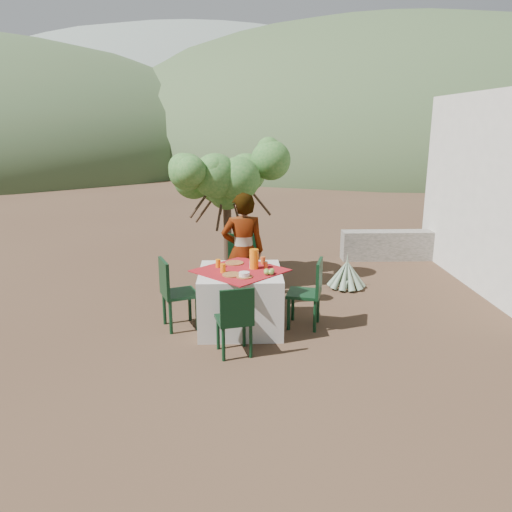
{
  "coord_description": "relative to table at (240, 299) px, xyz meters",
  "views": [
    {
      "loc": [
        0.37,
        -5.74,
        2.52
      ],
      "look_at": [
        0.57,
        0.59,
        0.83
      ],
      "focal_mm": 35.0,
      "sensor_mm": 36.0,
      "label": 1
    }
  ],
  "objects": [
    {
      "name": "table",
      "position": [
        0.0,
        0.0,
        0.0
      ],
      "size": [
        1.3,
        1.3,
        0.76
      ],
      "color": "beige",
      "rests_on": "ground"
    },
    {
      "name": "jar_right",
      "position": [
        0.3,
        0.26,
        0.43
      ],
      "size": [
        0.06,
        0.06,
        0.1
      ],
      "primitive_type": "cylinder",
      "color": "#C25622",
      "rests_on": "table"
    },
    {
      "name": "white_bowl",
      "position": [
        0.05,
        -0.29,
        0.42
      ],
      "size": [
        0.13,
        0.13,
        0.05
      ],
      "primitive_type": "cylinder",
      "color": "white",
      "rests_on": "bowl_plate"
    },
    {
      "name": "shrub_tree",
      "position": [
        -0.14,
        1.94,
        1.21
      ],
      "size": [
        1.71,
        1.68,
        2.01
      ],
      "color": "#3F2D1F",
      "rests_on": "ground"
    },
    {
      "name": "juice_pitcher",
      "position": [
        0.17,
        0.06,
        0.51
      ],
      "size": [
        0.11,
        0.11,
        0.25
      ],
      "primitive_type": "cylinder",
      "color": "orange",
      "rests_on": "table"
    },
    {
      "name": "plate_far",
      "position": [
        -0.08,
        0.3,
        0.39
      ],
      "size": [
        0.24,
        0.24,
        0.01
      ],
      "primitive_type": "cylinder",
      "color": "brown",
      "rests_on": "table"
    },
    {
      "name": "napkin_holder",
      "position": [
        0.16,
        0.06,
        0.43
      ],
      "size": [
        0.09,
        0.07,
        0.1
      ],
      "primitive_type": "cube",
      "rotation": [
        0.0,
        0.0,
        -0.39
      ],
      "color": "white",
      "rests_on": "table"
    },
    {
      "name": "ground",
      "position": [
        -0.36,
        -0.19,
        -0.38
      ],
      "size": [
        160.0,
        160.0,
        0.0
      ],
      "primitive_type": "plane",
      "color": "#3E291C",
      "rests_on": "ground"
    },
    {
      "name": "bowl_plate",
      "position": [
        0.05,
        -0.29,
        0.39
      ],
      "size": [
        0.2,
        0.2,
        0.01
      ],
      "primitive_type": "cylinder",
      "color": "brown",
      "rests_on": "table"
    },
    {
      "name": "chair_right",
      "position": [
        0.88,
        0.0,
        0.11
      ],
      "size": [
        0.5,
        0.5,
        0.88
      ],
      "rotation": [
        0.0,
        0.0,
        4.45
      ],
      "color": "black",
      "rests_on": "ground"
    },
    {
      "name": "chair_near",
      "position": [
        -0.06,
        -0.81,
        0.08
      ],
      "size": [
        0.46,
        0.46,
        0.82
      ],
      "rotation": [
        0.0,
        0.0,
        3.38
      ],
      "color": "black",
      "rests_on": "ground"
    },
    {
      "name": "chair_left",
      "position": [
        -0.84,
        0.01,
        0.12
      ],
      "size": [
        0.54,
        0.54,
        0.9
      ],
      "rotation": [
        0.0,
        0.0,
        1.94
      ],
      "color": "black",
      "rests_on": "ground"
    },
    {
      "name": "jar_left",
      "position": [
        0.32,
        0.08,
        0.42
      ],
      "size": [
        0.05,
        0.05,
        0.08
      ],
      "primitive_type": "cylinder",
      "color": "#C25622",
      "rests_on": "table"
    },
    {
      "name": "glass_far",
      "position": [
        -0.28,
        0.13,
        0.43
      ],
      "size": [
        0.06,
        0.06,
        0.1
      ],
      "primitive_type": "cylinder",
      "color": "orange",
      "rests_on": "table"
    },
    {
      "name": "plate_near",
      "position": [
        -0.1,
        -0.21,
        0.39
      ],
      "size": [
        0.23,
        0.23,
        0.01
      ],
      "primitive_type": "cylinder",
      "color": "brown",
      "rests_on": "table"
    },
    {
      "name": "glass_near",
      "position": [
        -0.21,
        -0.1,
        0.44
      ],
      "size": [
        0.07,
        0.07,
        0.11
      ],
      "primitive_type": "cylinder",
      "color": "orange",
      "rests_on": "table"
    },
    {
      "name": "hill_far_center",
      "position": [
        -4.36,
        51.81,
        -0.38
      ],
      "size": [
        60.0,
        60.0,
        24.0
      ],
      "primitive_type": "ellipsoid",
      "color": "slate",
      "rests_on": "ground"
    },
    {
      "name": "person",
      "position": [
        0.04,
        0.72,
        0.44
      ],
      "size": [
        0.63,
        0.45,
        1.63
      ],
      "primitive_type": "imported",
      "rotation": [
        0.0,
        0.0,
        3.24
      ],
      "color": "#8C6651",
      "rests_on": "ground"
    },
    {
      "name": "chair_far",
      "position": [
        0.04,
        1.05,
        0.16
      ],
      "size": [
        0.46,
        0.46,
        0.97
      ],
      "rotation": [
        0.0,
        0.0,
        -0.02
      ],
      "color": "black",
      "rests_on": "ground"
    },
    {
      "name": "fruit_cluster",
      "position": [
        0.35,
        -0.19,
        0.42
      ],
      "size": [
        0.13,
        0.12,
        0.07
      ],
      "color": "#739F3A",
      "rests_on": "table"
    },
    {
      "name": "hill_near_right",
      "position": [
        11.64,
        35.81,
        -0.38
      ],
      "size": [
        48.0,
        48.0,
        20.0
      ],
      "primitive_type": "ellipsoid",
      "color": "#374D2B",
      "rests_on": "ground"
    },
    {
      "name": "hill_far_right",
      "position": [
        27.64,
        45.81,
        -0.38
      ],
      "size": [
        36.0,
        36.0,
        14.0
      ],
      "primitive_type": "ellipsoid",
      "color": "slate",
      "rests_on": "ground"
    },
    {
      "name": "stone_wall",
      "position": [
        3.24,
        3.21,
        -0.1
      ],
      "size": [
        2.6,
        0.35,
        0.55
      ],
      "primitive_type": "cube",
      "color": "gray",
      "rests_on": "ground"
    },
    {
      "name": "agave",
      "position": [
        1.68,
        1.54,
        -0.16
      ],
      "size": [
        0.61,
        0.6,
        0.64
      ],
      "rotation": [
        0.0,
        0.0,
        -0.15
      ],
      "color": "gray",
      "rests_on": "ground"
    }
  ]
}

